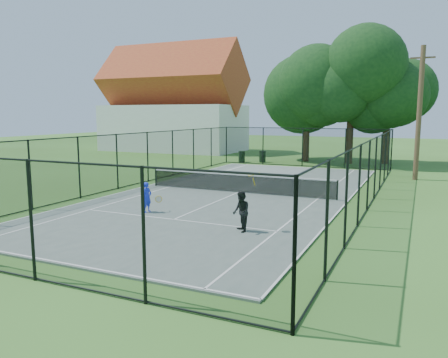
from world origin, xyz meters
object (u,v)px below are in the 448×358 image
at_px(player_blue, 147,197).
at_px(player_black, 241,212).
at_px(trash_bin_left, 242,157).
at_px(utility_pole, 419,113).
at_px(tennis_net, 238,182).
at_px(trash_bin_right, 262,157).

distance_m(player_blue, player_black, 4.80).
height_order(trash_bin_left, utility_pole, utility_pole).
bearing_deg(tennis_net, trash_bin_left, 111.48).
bearing_deg(trash_bin_left, tennis_net, -68.52).
bearing_deg(player_black, player_blue, 165.50).
height_order(trash_bin_left, player_black, player_black).
relative_size(utility_pole, player_black, 4.02).
relative_size(trash_bin_left, utility_pole, 0.12).
relative_size(trash_bin_right, player_black, 0.48).
xyz_separation_m(player_blue, player_black, (4.64, -1.20, 0.08)).
bearing_deg(trash_bin_left, trash_bin_right, 17.65).
relative_size(trash_bin_left, player_black, 0.47).
height_order(trash_bin_left, player_blue, player_blue).
relative_size(tennis_net, utility_pole, 1.24).
height_order(tennis_net, player_blue, player_blue).
bearing_deg(player_blue, trash_bin_right, 96.04).
bearing_deg(player_black, trash_bin_left, 112.11).
distance_m(trash_bin_left, utility_pole, 14.95).
bearing_deg(tennis_net, utility_pole, 47.69).
bearing_deg(utility_pole, trash_bin_left, 160.35).
xyz_separation_m(trash_bin_left, trash_bin_right, (1.68, 0.53, 0.02)).
distance_m(trash_bin_right, utility_pole, 13.63).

